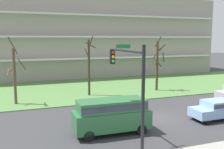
% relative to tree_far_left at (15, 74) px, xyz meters
% --- Properties ---
extents(ground, '(160.00, 160.00, 0.00)m').
position_rel_tree_far_left_xyz_m(ground, '(10.92, -8.55, -3.05)').
color(ground, '#38383A').
extents(grass_lawn_strip, '(80.00, 16.00, 0.08)m').
position_rel_tree_far_left_xyz_m(grass_lawn_strip, '(10.92, 5.45, -3.01)').
color(grass_lawn_strip, '#547F42').
rests_on(grass_lawn_strip, ground).
extents(apartment_building, '(48.91, 10.99, 13.55)m').
position_rel_tree_far_left_xyz_m(apartment_building, '(10.92, 18.47, 3.73)').
color(apartment_building, '#9E938C').
rests_on(apartment_building, ground).
extents(tree_far_left, '(1.80, 1.79, 6.66)m').
position_rel_tree_far_left_xyz_m(tree_far_left, '(0.00, 0.00, 0.00)').
color(tree_far_left, brown).
rests_on(tree_far_left, ground).
extents(tree_left, '(1.22, 1.15, 6.74)m').
position_rel_tree_far_left_xyz_m(tree_left, '(7.84, 1.36, 0.38)').
color(tree_left, '#423023').
rests_on(tree_left, ground).
extents(tree_center, '(1.59, 1.79, 6.76)m').
position_rel_tree_far_left_xyz_m(tree_center, '(16.55, 1.22, 0.38)').
color(tree_center, '#423023').
rests_on(tree_center, ground).
extents(van_green_near_left, '(5.24, 2.12, 2.36)m').
position_rel_tree_far_left_xyz_m(van_green_near_left, '(6.18, -10.55, -1.65)').
color(van_green_near_left, '#2D6B3D').
rests_on(van_green_near_left, ground).
extents(sedan_blue_center_left, '(4.41, 1.82, 1.57)m').
position_rel_tree_far_left_xyz_m(sedan_blue_center_left, '(15.24, -10.55, -2.18)').
color(sedan_blue_center_left, '#8CB2E0').
rests_on(sedan_blue_center_left, ground).
extents(traffic_signal_mast, '(0.90, 4.84, 6.16)m').
position_rel_tree_far_left_xyz_m(traffic_signal_mast, '(6.18, -13.53, 1.15)').
color(traffic_signal_mast, black).
rests_on(traffic_signal_mast, ground).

